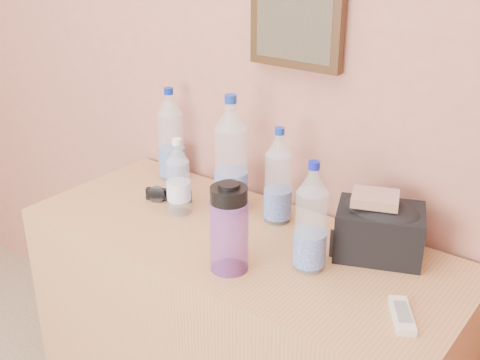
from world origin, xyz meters
name	(u,v)px	position (x,y,z in m)	size (l,w,h in m)	color
picture_frame	(296,24)	(0.22, 1.98, 1.40)	(0.30, 0.03, 0.25)	#382311
dresser	(239,350)	(0.22, 1.70, 0.41)	(1.32, 0.55, 0.83)	#A37046
pet_large_a	(171,139)	(-0.24, 1.91, 0.97)	(0.09, 0.09, 0.33)	silver
pet_large_b	(231,161)	(0.09, 1.84, 0.99)	(0.10, 0.10, 0.38)	#CFECFF
pet_large_c	(278,181)	(0.24, 1.86, 0.96)	(0.08, 0.08, 0.30)	silver
pet_large_d	(311,222)	(0.46, 1.69, 0.96)	(0.08, 0.08, 0.30)	silver
pet_small	(178,181)	(-0.03, 1.72, 0.94)	(0.07, 0.07, 0.25)	silver
nalgene_bottle	(229,228)	(0.30, 1.56, 0.95)	(0.10, 0.10, 0.25)	purple
sunglasses	(169,195)	(-0.12, 1.76, 0.85)	(0.15, 0.06, 0.04)	black
ac_remote	(402,315)	(0.75, 1.63, 0.84)	(0.13, 0.04, 0.02)	silver
toiletry_bag	(380,229)	(0.58, 1.86, 0.91)	(0.23, 0.17, 0.16)	black
foil_packet	(375,198)	(0.56, 1.85, 1.00)	(0.12, 0.10, 0.03)	silver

